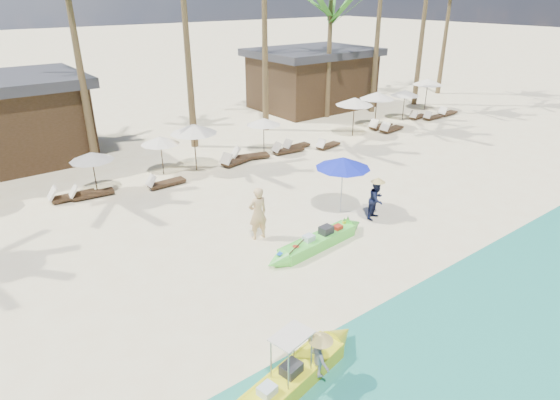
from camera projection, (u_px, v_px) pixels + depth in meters
ground at (338, 260)px, 15.46m from camera, size 240.00×240.00×0.00m
wet_sand_strip at (475, 342)px, 11.83m from camera, size 240.00×4.50×0.01m
green_canoe at (318, 241)px, 16.15m from camera, size 5.14×0.95×0.65m
yellow_canoe at (285, 385)px, 10.23m from camera, size 5.60×1.46×1.47m
tourist at (258, 213)px, 16.44m from camera, size 0.76×0.54×1.96m
vendor_green at (376, 199)px, 18.01m from camera, size 0.90×0.78×1.57m
vendor_yellow at (320, 357)px, 10.37m from camera, size 0.51×0.73×1.04m
blue_umbrella at (343, 163)px, 17.99m from camera, size 2.14×2.14×2.31m
resort_parasol_4 at (91, 156)px, 19.84m from camera, size 1.84×1.84×1.90m
lounger_4_left at (70, 195)px, 19.80m from camera, size 1.91×0.70×0.64m
lounger_4_right at (90, 193)px, 20.03m from camera, size 1.83×0.75×0.61m
resort_parasol_5 at (160, 140)px, 22.01m from camera, size 1.84×1.84×1.89m
lounger_5_left at (164, 182)px, 21.17m from camera, size 1.78×0.58×0.60m
resort_parasol_6 at (193, 129)px, 22.37m from camera, size 2.27×2.27×2.34m
lounger_6_left at (236, 160)px, 23.90m from camera, size 2.02×1.02×0.66m
lounger_6_right at (248, 155)px, 24.57m from camera, size 2.09×1.15×0.68m
resort_parasol_7 at (264, 121)px, 25.06m from camera, size 1.87×1.87×1.93m
lounger_7_left at (295, 146)px, 26.23m from camera, size 1.73×0.62×0.58m
lounger_7_right at (287, 150)px, 25.56m from camera, size 1.87×0.75×0.62m
resort_parasol_8 at (355, 101)px, 27.91m from camera, size 2.27×2.27×2.34m
lounger_8_left at (327, 145)px, 26.38m from camera, size 1.72×0.76×0.56m
resort_parasol_9 at (377, 96)px, 29.70m from camera, size 2.22×2.22×2.29m
lounger_9_left at (391, 128)px, 29.48m from camera, size 1.94×0.78×0.64m
lounger_9_right at (380, 126)px, 30.12m from camera, size 1.91×0.73×0.63m
resort_parasol_10 at (405, 93)px, 31.66m from camera, size 1.97×1.97×2.03m
lounger_10_left at (432, 117)px, 32.33m from camera, size 1.66×0.53×0.56m
lounger_10_right at (418, 116)px, 32.50m from camera, size 1.71×0.70×0.56m
resort_parasol_11 at (428, 82)px, 34.30m from camera, size 2.21×2.21×2.28m
lounger_11_left at (447, 113)px, 33.34m from camera, size 1.85×0.68×0.62m
palm_6 at (331, 9)px, 30.23m from camera, size 2.08×2.08×8.51m
pavilion_east at (312, 78)px, 35.01m from camera, size 8.80×6.60×4.30m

